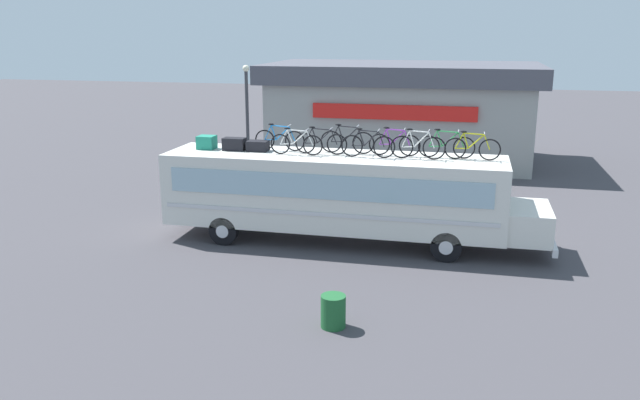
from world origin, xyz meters
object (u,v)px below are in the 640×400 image
object	(u,v)px
rooftop_bicycle_1	(280,139)
rooftop_bicycle_3	(321,143)
bus	(341,192)
rooftop_bicycle_6	(394,144)
luggage_bag_2	(234,144)
rooftop_bicycle_9	(472,148)
rooftop_bicycle_4	(347,141)
rooftop_bicycle_8	(446,146)
trash_bin	(333,311)
rooftop_bicycle_2	(296,143)
luggage_bag_1	(207,142)
rooftop_bicycle_7	(418,146)
luggage_bag_3	(258,146)
rooftop_bicycle_5	(368,145)
street_lamp	(247,120)

from	to	relation	value
rooftop_bicycle_1	rooftop_bicycle_3	bearing A→B (deg)	-12.14
bus	rooftop_bicycle_6	bearing A→B (deg)	12.88
luggage_bag_2	rooftop_bicycle_9	distance (m)	7.64
rooftop_bicycle_4	rooftop_bicycle_6	distance (m)	1.53
bus	rooftop_bicycle_3	xyz separation A→B (m)	(-0.70, 0.10, 1.56)
rooftop_bicycle_8	trash_bin	world-z (taller)	rooftop_bicycle_8
rooftop_bicycle_2	luggage_bag_1	bearing A→B (deg)	173.65
rooftop_bicycle_3	rooftop_bicycle_1	bearing A→B (deg)	167.86
rooftop_bicycle_7	trash_bin	world-z (taller)	rooftop_bicycle_7
luggage_bag_3	rooftop_bicycle_7	size ratio (longest dim) A/B	0.40
luggage_bag_1	rooftop_bicycle_4	distance (m)	4.72
rooftop_bicycle_4	rooftop_bicycle_6	xyz separation A→B (m)	(1.53, -0.06, -0.01)
luggage_bag_3	rooftop_bicycle_5	distance (m)	3.70
rooftop_bicycle_1	rooftop_bicycle_4	world-z (taller)	rooftop_bicycle_4
rooftop_bicycle_3	trash_bin	world-z (taller)	rooftop_bicycle_3
rooftop_bicycle_6	street_lamp	world-z (taller)	street_lamp
luggage_bag_1	rooftop_bicycle_4	world-z (taller)	rooftop_bicycle_4
rooftop_bicycle_4	trash_bin	size ratio (longest dim) A/B	2.26
rooftop_bicycle_6	trash_bin	world-z (taller)	rooftop_bicycle_6
rooftop_bicycle_4	rooftop_bicycle_5	distance (m)	0.93
rooftop_bicycle_8	luggage_bag_1	bearing A→B (deg)	-178.56
luggage_bag_3	rooftop_bicycle_4	xyz separation A→B (m)	(2.92, 0.26, 0.22)
bus	rooftop_bicycle_5	size ratio (longest dim) A/B	7.22
rooftop_bicycle_5	street_lamp	distance (m)	8.86
luggage_bag_2	rooftop_bicycle_6	xyz separation A→B (m)	(5.24, 0.25, 0.17)
rooftop_bicycle_3	luggage_bag_2	bearing A→B (deg)	179.73
trash_bin	rooftop_bicycle_5	bearing A→B (deg)	91.94
rooftop_bicycle_6	rooftop_bicycle_8	xyz separation A→B (m)	(1.61, -0.00, 0.00)
luggage_bag_2	rooftop_bicycle_3	xyz separation A→B (m)	(2.93, -0.01, 0.16)
luggage_bag_2	rooftop_bicycle_9	size ratio (longest dim) A/B	0.43
bus	rooftop_bicycle_6	world-z (taller)	rooftop_bicycle_6
rooftop_bicycle_3	rooftop_bicycle_6	distance (m)	2.33
rooftop_bicycle_6	rooftop_bicycle_7	size ratio (longest dim) A/B	0.97
luggage_bag_3	street_lamp	xyz separation A→B (m)	(-2.49, 6.08, -0.01)
rooftop_bicycle_8	trash_bin	xyz separation A→B (m)	(-2.17, -6.57, -2.85)
luggage_bag_2	rooftop_bicycle_3	distance (m)	2.93
rooftop_bicycle_8	rooftop_bicycle_9	world-z (taller)	rooftop_bicycle_8
luggage_bag_3	rooftop_bicycle_2	xyz separation A→B (m)	(1.40, -0.35, 0.19)
luggage_bag_1	rooftop_bicycle_9	size ratio (longest dim) A/B	0.33
rooftop_bicycle_4	rooftop_bicycle_8	xyz separation A→B (m)	(3.13, -0.07, -0.01)
luggage_bag_2	rooftop_bicycle_8	bearing A→B (deg)	2.09
luggage_bag_2	rooftop_bicycle_3	size ratio (longest dim) A/B	0.42
bus	luggage_bag_3	world-z (taller)	luggage_bag_3
luggage_bag_3	rooftop_bicycle_6	distance (m)	4.46
rooftop_bicycle_2	trash_bin	world-z (taller)	rooftop_bicycle_2
bus	rooftop_bicycle_8	bearing A→B (deg)	6.47
trash_bin	street_lamp	size ratio (longest dim) A/B	0.15
bus	luggage_bag_3	size ratio (longest dim) A/B	18.11
rooftop_bicycle_5	luggage_bag_3	bearing A→B (deg)	175.74
luggage_bag_2	luggage_bag_1	bearing A→B (deg)	176.93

